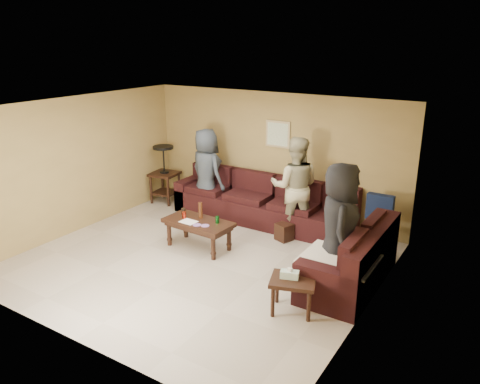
# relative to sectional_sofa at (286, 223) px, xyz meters

# --- Properties ---
(room) EXTENTS (5.60, 5.50, 2.50)m
(room) POSITION_rel_sectional_sofa_xyz_m (-0.81, -1.52, 1.34)
(room) COLOR #AFA394
(room) RESTS_ON ground
(sectional_sofa) EXTENTS (4.65, 2.90, 0.97)m
(sectional_sofa) POSITION_rel_sectional_sofa_xyz_m (0.00, 0.00, 0.00)
(sectional_sofa) COLOR black
(sectional_sofa) RESTS_ON ground
(coffee_table) EXTENTS (1.23, 0.66, 0.78)m
(coffee_table) POSITION_rel_sectional_sofa_xyz_m (-1.14, -1.10, 0.10)
(coffee_table) COLOR black
(coffee_table) RESTS_ON ground
(end_table_left) EXTENTS (0.62, 0.62, 1.26)m
(end_table_left) POSITION_rel_sectional_sofa_xyz_m (-3.21, 0.44, 0.34)
(end_table_left) COLOR black
(end_table_left) RESTS_ON ground
(side_table_right) EXTENTS (0.71, 0.64, 0.63)m
(side_table_right) POSITION_rel_sectional_sofa_xyz_m (1.11, -2.04, 0.09)
(side_table_right) COLOR black
(side_table_right) RESTS_ON ground
(waste_bin) EXTENTS (0.33, 0.33, 0.31)m
(waste_bin) POSITION_rel_sectional_sofa_xyz_m (-0.03, -0.02, -0.17)
(waste_bin) COLOR black
(waste_bin) RESTS_ON ground
(wall_art) EXTENTS (0.52, 0.04, 0.52)m
(wall_art) POSITION_rel_sectional_sofa_xyz_m (-0.71, 0.96, 1.37)
(wall_art) COLOR tan
(wall_art) RESTS_ON ground
(person_left) EXTENTS (0.99, 0.80, 1.77)m
(person_left) POSITION_rel_sectional_sofa_xyz_m (-2.03, 0.39, 0.56)
(person_left) COLOR #343C48
(person_left) RESTS_ON ground
(person_middle) EXTENTS (1.10, 1.00, 1.84)m
(person_middle) POSITION_rel_sectional_sofa_xyz_m (-0.01, 0.32, 0.59)
(person_middle) COLOR tan
(person_middle) RESTS_ON ground
(person_right) EXTENTS (0.90, 1.07, 1.87)m
(person_right) POSITION_rel_sectional_sofa_xyz_m (1.35, -1.07, 0.61)
(person_right) COLOR black
(person_right) RESTS_ON ground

